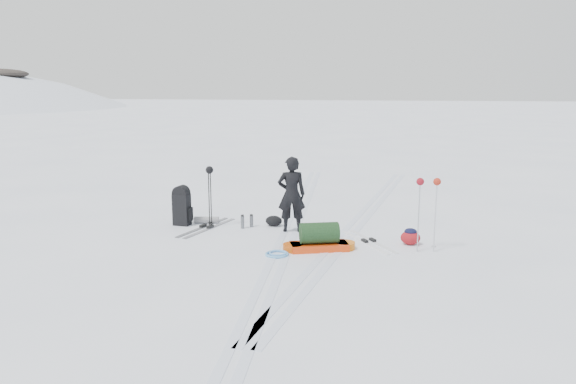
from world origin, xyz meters
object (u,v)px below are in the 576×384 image
object	(u,v)px
skier	(291,194)
expedition_rucksack	(185,207)
pulk_sled	(319,240)
ski_poles_black	(210,177)

from	to	relation	value
skier	expedition_rucksack	bearing A→B (deg)	-16.81
pulk_sled	expedition_rucksack	bearing A→B (deg)	138.07
pulk_sled	expedition_rucksack	xyz separation A→B (m)	(-3.24, 1.40, 0.21)
expedition_rucksack	ski_poles_black	distance (m)	0.96
pulk_sled	ski_poles_black	size ratio (longest dim) A/B	1.06
skier	ski_poles_black	distance (m)	1.86
expedition_rucksack	pulk_sled	bearing A→B (deg)	-17.67
skier	pulk_sled	bearing A→B (deg)	107.81
pulk_sled	expedition_rucksack	size ratio (longest dim) A/B	1.51
skier	ski_poles_black	xyz separation A→B (m)	(-1.84, 0.03, 0.31)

